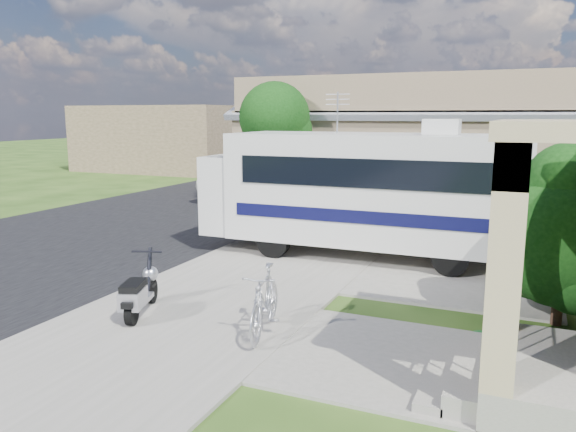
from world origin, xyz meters
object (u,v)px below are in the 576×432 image
at_px(shrub, 568,233).
at_px(garden_hose, 483,342).
at_px(pickup_truck, 269,178).
at_px(motorhome, 364,188).
at_px(bicycle, 265,305).
at_px(van, 313,163).
at_px(scooter, 139,293).

height_order(shrub, garden_hose, shrub).
distance_m(pickup_truck, garden_hose, 15.78).
height_order(motorhome, garden_hose, motorhome).
relative_size(bicycle, van, 0.30).
distance_m(shrub, scooter, 7.21).
bearing_deg(van, shrub, -49.33).
height_order(bicycle, garden_hose, bicycle).
bearing_deg(bicycle, shrub, 17.84).
distance_m(shrub, pickup_truck, 15.30).
xyz_separation_m(motorhome, van, (-7.24, 15.62, -0.83)).
height_order(shrub, scooter, shrub).
distance_m(scooter, garden_hose, 5.62).
bearing_deg(pickup_truck, motorhome, 139.27).
bearing_deg(shrub, pickup_truck, 134.03).
height_order(scooter, van, van).
bearing_deg(pickup_truck, van, -72.30).
bearing_deg(shrub, motorhome, 144.50).
bearing_deg(shrub, scooter, -158.41).
relative_size(van, garden_hose, 15.27).
bearing_deg(motorhome, pickup_truck, 127.57).
height_order(van, garden_hose, van).
bearing_deg(scooter, van, 82.62).
xyz_separation_m(bicycle, pickup_truck, (-6.30, 13.47, 0.34)).
distance_m(motorhome, scooter, 6.28).
xyz_separation_m(scooter, van, (-4.93, 21.33, 0.40)).
relative_size(motorhome, shrub, 2.55).
distance_m(motorhome, garden_hose, 5.89).
xyz_separation_m(motorhome, bicycle, (0.01, -5.57, -1.17)).
height_order(bicycle, pickup_truck, pickup_truck).
bearing_deg(motorhome, scooter, -112.94).
bearing_deg(van, garden_hose, -53.80).
bearing_deg(garden_hose, motorhome, 124.53).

